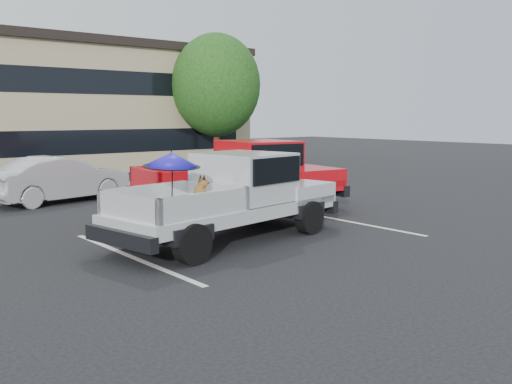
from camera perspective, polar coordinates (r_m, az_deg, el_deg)
ground at (r=11.39m, az=6.10°, el=-6.03°), size 90.00×90.00×0.00m
stripe_left at (r=11.24m, az=-12.32°, el=-6.34°), size 0.12×5.00×0.01m
stripe_right at (r=14.88m, az=8.72°, el=-2.83°), size 0.12×5.00×0.01m
motel_building at (r=30.39m, az=-20.59°, el=8.15°), size 20.40×8.40×6.30m
tree_right at (r=29.19m, az=-4.01°, el=10.62°), size 4.46×4.46×6.78m
tree_back at (r=34.70m, az=-15.99°, el=10.21°), size 4.68×4.68×7.11m
silver_pickup at (r=12.44m, az=-1.94°, el=0.09°), size 5.93×2.85×2.06m
red_pickup at (r=15.78m, az=-0.34°, el=1.85°), size 6.30×2.91×2.00m
silver_sedan at (r=18.83m, az=-18.98°, el=1.23°), size 4.55×2.26×1.44m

